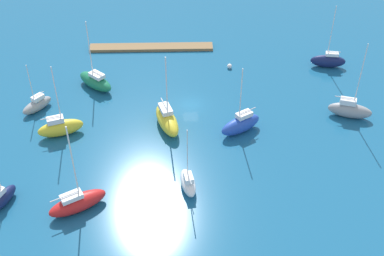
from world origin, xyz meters
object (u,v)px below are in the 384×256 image
at_px(sailboat_yellow_outer_mooring, 167,119).
at_px(mooring_buoy_white, 230,66).
at_px(sailboat_navy_off_beacon, 328,61).
at_px(sailboat_red_lone_north, 77,202).
at_px(sailboat_green_east_end, 95,81).
at_px(pier_dock, 151,47).
at_px(sailboat_gray_west_end, 37,105).
at_px(sailboat_white_far_north, 188,182).
at_px(sailboat_yellow_near_pier, 60,127).
at_px(sailboat_blue_mid_basin, 241,124).
at_px(sailboat_navy_far_south, 3,198).
at_px(sailboat_gray_by_breakwater, 350,110).

distance_m(sailboat_yellow_outer_mooring, mooring_buoy_white, 20.35).
relative_size(sailboat_navy_off_beacon, sailboat_red_lone_north, 0.89).
relative_size(sailboat_yellow_outer_mooring, sailboat_red_lone_north, 0.95).
distance_m(sailboat_red_lone_north, sailboat_green_east_end, 28.23).
bearing_deg(mooring_buoy_white, pier_dock, -27.54).
relative_size(sailboat_yellow_outer_mooring, sailboat_gray_west_end, 1.48).
distance_m(sailboat_green_east_end, mooring_buoy_white, 24.20).
relative_size(pier_dock, sailboat_yellow_outer_mooring, 1.85).
height_order(sailboat_yellow_outer_mooring, sailboat_white_far_north, sailboat_yellow_outer_mooring).
xyz_separation_m(sailboat_yellow_outer_mooring, sailboat_yellow_near_pier, (16.13, 1.45, -0.06)).
xyz_separation_m(sailboat_yellow_outer_mooring, sailboat_blue_mid_basin, (-11.26, 1.40, -0.02)).
distance_m(pier_dock, sailboat_white_far_north, 38.53).
height_order(sailboat_red_lone_north, sailboat_navy_far_south, sailboat_red_lone_north).
bearing_deg(sailboat_gray_by_breakwater, sailboat_blue_mid_basin, -152.08).
bearing_deg(sailboat_gray_west_end, sailboat_navy_off_beacon, 143.01).
relative_size(sailboat_navy_far_south, mooring_buoy_white, 11.14).
bearing_deg(sailboat_green_east_end, sailboat_gray_west_end, 78.06).
xyz_separation_m(sailboat_white_far_north, mooring_buoy_white, (-8.15, -30.44, -0.66)).
distance_m(pier_dock, sailboat_navy_far_south, 44.01).
bearing_deg(sailboat_yellow_outer_mooring, sailboat_yellow_near_pier, -102.92).
bearing_deg(sailboat_gray_by_breakwater, sailboat_gray_west_end, -166.38).
bearing_deg(sailboat_gray_west_end, sailboat_yellow_outer_mooring, 116.04).
distance_m(sailboat_yellow_outer_mooring, sailboat_green_east_end, 16.76).
relative_size(pier_dock, mooring_buoy_white, 27.03).
bearing_deg(sailboat_red_lone_north, sailboat_navy_off_beacon, 10.55).
xyz_separation_m(sailboat_gray_by_breakwater, sailboat_green_east_end, (41.29, -9.36, -0.05)).
xyz_separation_m(pier_dock, sailboat_navy_far_south, (17.78, 40.24, 0.85)).
bearing_deg(sailboat_gray_by_breakwater, pier_dock, 162.18).
height_order(sailboat_yellow_near_pier, mooring_buoy_white, sailboat_yellow_near_pier).
relative_size(sailboat_blue_mid_basin, sailboat_navy_far_south, 1.18).
xyz_separation_m(sailboat_blue_mid_basin, sailboat_green_east_end, (23.64, -12.70, -0.11)).
height_order(sailboat_navy_off_beacon, sailboat_yellow_near_pier, sailboat_yellow_near_pier).
relative_size(sailboat_red_lone_north, sailboat_navy_far_south, 1.38).
bearing_deg(sailboat_navy_off_beacon, sailboat_yellow_near_pier, 29.31).
bearing_deg(sailboat_yellow_near_pier, sailboat_blue_mid_basin, -18.50).
height_order(sailboat_gray_west_end, sailboat_yellow_near_pier, sailboat_yellow_near_pier).
bearing_deg(sailboat_blue_mid_basin, sailboat_gray_west_end, -42.40).
bearing_deg(sailboat_navy_far_south, sailboat_red_lone_north, -73.99).
bearing_deg(pier_dock, sailboat_red_lone_north, 79.20).
bearing_deg(sailboat_yellow_outer_mooring, sailboat_white_far_north, -5.54).
xyz_separation_m(sailboat_navy_off_beacon, sailboat_white_far_north, (26.06, 30.49, -0.22)).
bearing_deg(pier_dock, sailboat_gray_west_end, 47.77).
relative_size(sailboat_red_lone_north, sailboat_yellow_near_pier, 1.12).
distance_m(sailboat_gray_by_breakwater, sailboat_navy_off_beacon, 15.10).
xyz_separation_m(sailboat_red_lone_north, mooring_buoy_white, (-22.41, -33.91, -0.86)).
distance_m(sailboat_blue_mid_basin, sailboat_yellow_near_pier, 27.39).
bearing_deg(mooring_buoy_white, sailboat_navy_off_beacon, -179.85).
bearing_deg(sailboat_yellow_outer_mooring, sailboat_blue_mid_basin, 64.89).
bearing_deg(sailboat_yellow_outer_mooring, sailboat_navy_off_beacon, 102.37).
xyz_separation_m(sailboat_gray_west_end, sailboat_navy_far_south, (0.08, 20.75, 0.08)).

